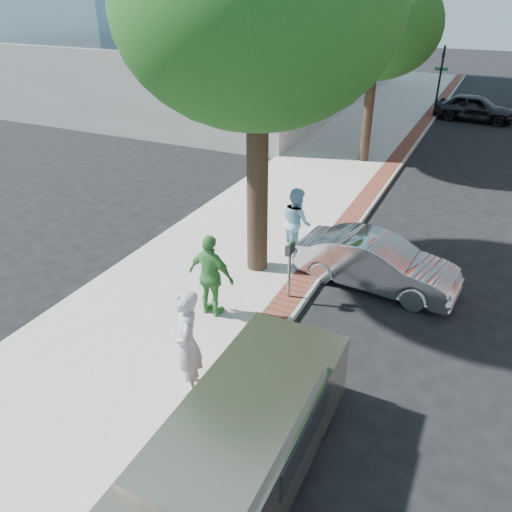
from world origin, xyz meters
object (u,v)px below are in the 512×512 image
Objects in this scene: person_green at (211,276)px; van at (250,431)px; sedan_silver at (376,263)px; person_officer at (296,222)px; person_gray at (187,343)px; bg_car at (475,108)px; parking_meter at (290,257)px.

person_green is 0.43× the size of van.
sedan_silver is 0.88× the size of van.
person_officer is 7.01m from van.
sedan_silver is at bearing 125.94° from person_gray.
van is at bearing -177.76° from bg_car.
person_green is (-1.26, -1.35, -0.10)m from parking_meter.
bg_car is at bearing 87.82° from van.
person_gray reaches higher than parking_meter.
person_gray reaches higher than person_green.
sedan_silver is at bearing 44.82° from parking_meter.
bg_car is (0.67, 19.53, 0.07)m from sedan_silver.
person_green is at bearing 175.51° from bg_car.
person_officer is at bearing 84.07° from sedan_silver.
van is at bearing -177.32° from sedan_silver.
person_gray is 1.09× the size of person_officer.
person_gray is 5.68m from person_officer.
van is (1.28, -4.62, -0.31)m from parking_meter.
person_gray is at bearing 178.16° from bg_car.
person_officer reaches higher than sedan_silver.
person_green is at bearing 141.69° from sedan_silver.
bg_car is 25.79m from van.
person_green is at bearing -133.07° from parking_meter.
person_gray reaches higher than sedan_silver.
bg_car is at bearing -54.81° from person_officer.
person_gray is at bearing 115.21° from person_green.
person_officer is at bearing -94.57° from person_green.
person_gray is (-0.45, -3.56, -0.04)m from parking_meter.
parking_meter reaches higher than sedan_silver.
parking_meter is at bearing 151.87° from person_officer.
parking_meter is 0.35× the size of bg_car.
person_officer is 0.98× the size of person_green.
van is (-1.03, -25.77, 0.18)m from bg_car.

